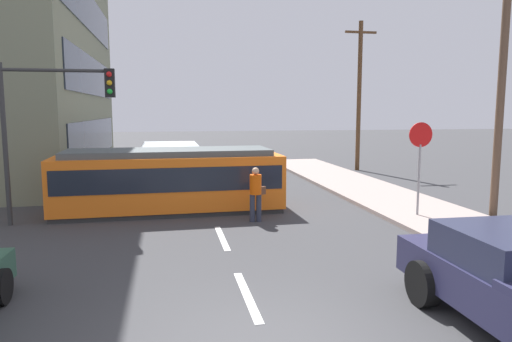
{
  "coord_description": "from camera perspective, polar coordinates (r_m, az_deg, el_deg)",
  "views": [
    {
      "loc": [
        -1.38,
        -6.15,
        3.39
      ],
      "look_at": [
        1.4,
        8.49,
        1.45
      ],
      "focal_mm": 33.0,
      "sensor_mm": 36.0,
      "label": 1
    }
  ],
  "objects": [
    {
      "name": "ground_plane",
      "position": [
        16.56,
        -5.74,
        -4.45
      ],
      "size": [
        120.0,
        120.0,
        0.0
      ],
      "primitive_type": "plane",
      "color": "#3A3A3D"
    },
    {
      "name": "lane_stripe_1",
      "position": [
        8.94,
        -1.08,
        -14.86
      ],
      "size": [
        0.16,
        2.4,
        0.01
      ],
      "primitive_type": "cube",
      "color": "silver",
      "rests_on": "ground"
    },
    {
      "name": "lane_stripe_2",
      "position": [
        12.69,
        -4.14,
        -8.09
      ],
      "size": [
        0.16,
        2.4,
        0.01
      ],
      "primitive_type": "cube",
      "color": "silver",
      "rests_on": "ground"
    },
    {
      "name": "lane_stripe_3",
      "position": [
        22.21,
        -7.05,
        -1.42
      ],
      "size": [
        0.16,
        2.4,
        0.01
      ],
      "primitive_type": "cube",
      "color": "silver",
      "rests_on": "ground"
    },
    {
      "name": "pedestrian_crossing",
      "position": [
        14.29,
        -0.02,
        -2.46
      ],
      "size": [
        0.51,
        0.36,
        1.67
      ],
      "color": "#2D3040",
      "rests_on": "ground"
    },
    {
      "name": "sidewalk_curb_right",
      "position": [
        15.02,
        22.73,
        -5.95
      ],
      "size": [
        3.2,
        36.0,
        0.14
      ],
      "primitive_type": "cube",
      "color": "#A29088",
      "rests_on": "ground"
    },
    {
      "name": "lane_stripe_4",
      "position": [
        28.15,
        -7.85,
        0.42
      ],
      "size": [
        0.16,
        2.4,
        0.01
      ],
      "primitive_type": "cube",
      "color": "silver",
      "rests_on": "ground"
    },
    {
      "name": "utility_pole_near",
      "position": [
        16.42,
        27.68,
        10.42
      ],
      "size": [
        1.8,
        0.24,
        8.62
      ],
      "color": "brown",
      "rests_on": "ground"
    },
    {
      "name": "traffic_light_mast",
      "position": [
        15.1,
        -23.59,
        6.67
      ],
      "size": [
        3.21,
        0.33,
        4.73
      ],
      "color": "#333333",
      "rests_on": "ground"
    },
    {
      "name": "city_bus",
      "position": [
        21.71,
        -10.29,
        1.07
      ],
      "size": [
        2.58,
        5.51,
        1.81
      ],
      "color": "#B0B9BC",
      "rests_on": "ground"
    },
    {
      "name": "parked_sedan_mid",
      "position": [
        20.4,
        -21.04,
        -0.89
      ],
      "size": [
        2.01,
        4.34,
        1.19
      ],
      "color": "silver",
      "rests_on": "ground"
    },
    {
      "name": "utility_pole_mid",
      "position": [
        27.19,
        12.39,
        9.15
      ],
      "size": [
        1.8,
        0.24,
        8.23
      ],
      "color": "brown",
      "rests_on": "ground"
    },
    {
      "name": "parked_sedan_far",
      "position": [
        26.27,
        -18.32,
        0.98
      ],
      "size": [
        2.16,
        4.43,
        1.19
      ],
      "color": "maroon",
      "rests_on": "ground"
    },
    {
      "name": "streetcar_tram",
      "position": [
        16.08,
        -10.44,
        -0.97
      ],
      "size": [
        7.5,
        2.7,
        2.09
      ],
      "color": "orange",
      "rests_on": "ground"
    },
    {
      "name": "stop_sign",
      "position": [
        15.33,
        19.27,
        2.51
      ],
      "size": [
        0.76,
        0.07,
        2.88
      ],
      "color": "gray",
      "rests_on": "sidewalk_curb_right"
    }
  ]
}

